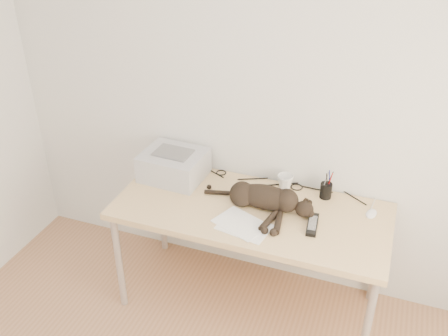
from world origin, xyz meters
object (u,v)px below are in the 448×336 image
at_px(mug, 285,182).
at_px(pen_cup, 326,190).
at_px(printer, 174,165).
at_px(cat, 262,198).
at_px(desk, 254,219).
at_px(mouse, 372,212).

height_order(mug, pen_cup, pen_cup).
xyz_separation_m(printer, cat, (0.63, -0.14, -0.02)).
distance_m(desk, printer, 0.62).
bearing_deg(printer, mug, 8.91).
bearing_deg(desk, mouse, 8.25).
bearing_deg(mouse, cat, -153.97).
height_order(desk, mouse, mouse).
distance_m(printer, pen_cup, 0.96).
relative_size(mug, pen_cup, 0.55).
relative_size(desk, printer, 4.02).
bearing_deg(desk, cat, -43.54).
relative_size(printer, cat, 0.59).
relative_size(desk, mouse, 16.13).
relative_size(desk, mug, 16.06).
relative_size(cat, mug, 6.78).
bearing_deg(pen_cup, desk, -154.82).
xyz_separation_m(desk, printer, (-0.57, 0.08, 0.22)).
bearing_deg(printer, pen_cup, 5.82).
relative_size(cat, pen_cup, 3.74).
bearing_deg(cat, printer, 167.70).
xyz_separation_m(printer, pen_cup, (0.96, 0.10, -0.04)).
bearing_deg(cat, desk, 136.59).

